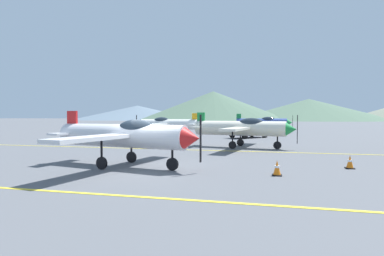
{
  "coord_description": "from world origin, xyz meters",
  "views": [
    {
      "loc": [
        4.87,
        -12.42,
        2.31
      ],
      "look_at": [
        -1.43,
        14.0,
        1.2
      ],
      "focal_mm": 28.93,
      "sensor_mm": 36.0,
      "label": 1
    }
  ],
  "objects": [
    {
      "name": "airplane_far",
      "position": [
        -5.28,
        18.54,
        1.42
      ],
      "size": [
        7.39,
        8.46,
        2.53
      ],
      "color": "white",
      "rests_on": "ground_plane"
    },
    {
      "name": "car_sedan",
      "position": [
        3.14,
        19.73,
        0.84
      ],
      "size": [
        4.19,
        4.42,
        1.62
      ],
      "color": "white",
      "rests_on": "ground_plane"
    },
    {
      "name": "apron_line_far",
      "position": [
        0.0,
        7.53,
        0.01
      ],
      "size": [
        80.0,
        0.16,
        0.01
      ],
      "primitive_type": "cube",
      "color": "yellow",
      "rests_on": "ground_plane"
    },
    {
      "name": "traffic_cone_side",
      "position": [
        8.44,
        2.12,
        0.29
      ],
      "size": [
        0.36,
        0.36,
        0.59
      ],
      "color": "black",
      "rests_on": "ground_plane"
    },
    {
      "name": "hill_centerleft",
      "position": [
        -19.02,
        130.41,
        6.78
      ],
      "size": [
        69.97,
        69.97,
        13.55
      ],
      "primitive_type": "cone",
      "color": "#4C6651",
      "rests_on": "ground_plane"
    },
    {
      "name": "ground_plane",
      "position": [
        0.0,
        0.0,
        0.0
      ],
      "size": [
        400.0,
        400.0,
        0.0
      ],
      "primitive_type": "plane",
      "color": "#54565B"
    },
    {
      "name": "airplane_back",
      "position": [
        4.6,
        29.44,
        1.42
      ],
      "size": [
        7.28,
        8.41,
        2.53
      ],
      "color": "#33478C",
      "rests_on": "ground_plane"
    },
    {
      "name": "hill_left",
      "position": [
        -63.73,
        145.74,
        3.86
      ],
      "size": [
        68.66,
        68.66,
        7.71
      ],
      "primitive_type": "cone",
      "color": "slate",
      "rests_on": "ground_plane"
    },
    {
      "name": "apron_line_near",
      "position": [
        0.0,
        -4.36,
        0.01
      ],
      "size": [
        80.0,
        0.16,
        0.01
      ],
      "primitive_type": "cube",
      "color": "yellow",
      "rests_on": "ground_plane"
    },
    {
      "name": "hill_centerright",
      "position": [
        25.14,
        146.65,
        5.15
      ],
      "size": [
        74.17,
        74.17,
        10.31
      ],
      "primitive_type": "cone",
      "color": "#4C6651",
      "rests_on": "ground_plane"
    },
    {
      "name": "traffic_cone_front",
      "position": [
        5.31,
        -0.23,
        0.29
      ],
      "size": [
        0.36,
        0.36,
        0.59
      ],
      "color": "black",
      "rests_on": "ground_plane"
    },
    {
      "name": "airplane_mid",
      "position": [
        3.32,
        9.83,
        1.42
      ],
      "size": [
        7.39,
        8.45,
        2.53
      ],
      "color": "silver",
      "rests_on": "ground_plane"
    },
    {
      "name": "airplane_near",
      "position": [
        -1.25,
        0.37,
        1.42
      ],
      "size": [
        7.4,
        8.44,
        2.53
      ],
      "color": "silver",
      "rests_on": "ground_plane"
    }
  ]
}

